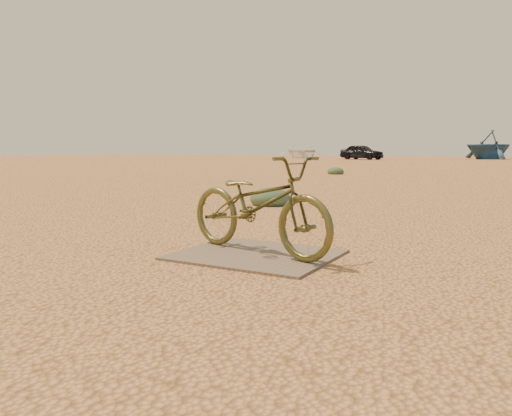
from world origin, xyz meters
The scene contains 8 objects.
ground centered at (0.00, 0.00, 0.00)m, with size 120.00×120.00×0.00m, color tan.
plywood_board centered at (0.31, -0.09, 0.01)m, with size 1.33×1.12×0.02m, color #725C4C.
bicycle centered at (0.31, -0.05, 0.45)m, with size 0.57×1.62×0.85m, color brown.
car centered at (-10.44, 37.57, 0.64)m, with size 1.50×3.73×1.27m, color black.
boat_near_left centered at (-18.08, 42.31, 0.62)m, with size 4.29×6.00×1.24m, color white.
boat_far_left centered at (-1.14, 43.79, 1.26)m, with size 4.15×4.81×2.53m, color #2C5176.
kale_a centered at (-1.40, 3.48, 0.00)m, with size 0.68×0.68×0.37m, color #496340.
kale_c centered at (-3.92, 13.47, 0.00)m, with size 0.60×0.60×0.33m, color #496340.
Camera 1 is at (2.40, -3.83, 0.93)m, focal length 35.00 mm.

